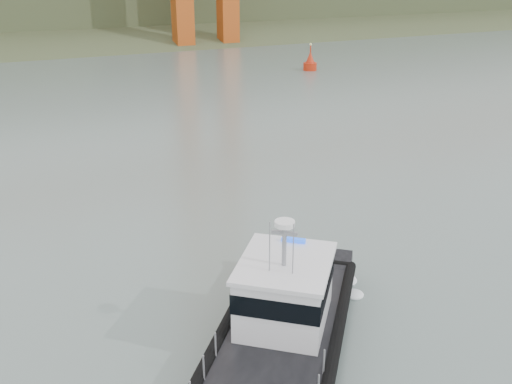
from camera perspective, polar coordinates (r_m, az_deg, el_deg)
ground at (r=25.49m, az=7.94°, el=-9.45°), size 400.00×400.00×0.00m
patrol_boat at (r=21.01m, az=2.67°, el=-12.45°), size 10.04×11.04×5.33m
nav_buoy at (r=76.92m, az=5.43°, el=12.74°), size 1.77×1.77×3.68m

